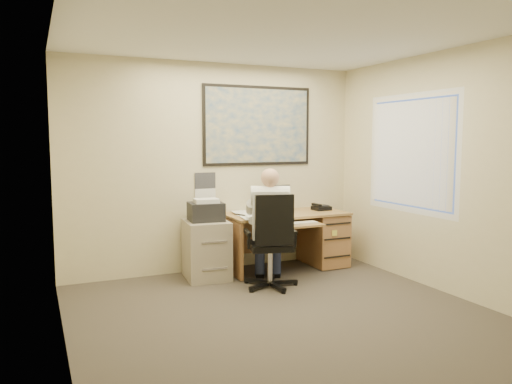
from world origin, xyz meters
name	(u,v)px	position (x,y,z in m)	size (l,w,h in m)	color
room_shell	(300,180)	(0.00, 0.00, 1.35)	(4.00, 4.50, 2.70)	#3E3730
desk	(307,234)	(1.18, 1.90, 0.44)	(1.60, 0.97, 1.10)	#A77E47
world_map	(258,126)	(0.60, 2.23, 1.90)	(1.56, 0.03, 1.06)	#1E4C93
wall_calendar	(205,189)	(-0.15, 2.24, 1.08)	(0.28, 0.01, 0.42)	white
window_blinds	(411,153)	(1.97, 0.80, 1.55)	(0.06, 1.40, 1.30)	white
filing_cabinet	(206,244)	(-0.26, 1.88, 0.43)	(0.57, 0.66, 0.99)	#A39783
office_chair	(273,260)	(0.31, 1.17, 0.32)	(0.80, 0.80, 1.11)	black
person	(269,228)	(0.29, 1.25, 0.69)	(0.57, 0.82, 1.38)	white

